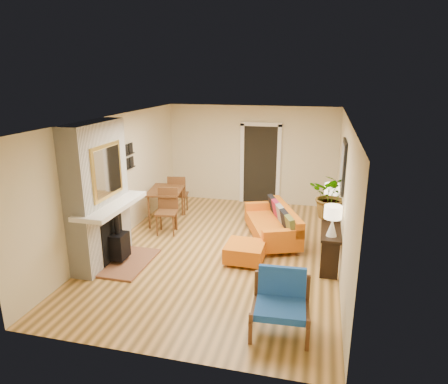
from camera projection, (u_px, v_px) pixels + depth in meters
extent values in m
plane|color=#D9A053|center=(222.00, 250.00, 7.99)|extent=(6.50, 6.50, 0.00)
plane|color=white|center=(221.00, 119.00, 7.25)|extent=(6.50, 6.50, 0.00)
plane|color=beige|center=(251.00, 155.00, 10.64)|extent=(4.50, 0.00, 4.50)
plane|color=beige|center=(152.00, 262.00, 4.60)|extent=(4.50, 0.00, 4.50)
plane|color=beige|center=(115.00, 180.00, 8.14)|extent=(0.00, 6.50, 6.50)
plane|color=beige|center=(344.00, 196.00, 7.10)|extent=(0.00, 6.50, 6.50)
cube|color=black|center=(260.00, 165.00, 10.63)|extent=(0.88, 0.06, 2.10)
cube|color=white|center=(242.00, 164.00, 10.73)|extent=(0.10, 0.08, 2.18)
cube|color=white|center=(279.00, 166.00, 10.51)|extent=(0.10, 0.08, 2.18)
cube|color=white|center=(261.00, 124.00, 10.31)|extent=(1.08, 0.08, 0.10)
cube|color=black|center=(343.00, 166.00, 7.35)|extent=(0.04, 0.85, 0.95)
cube|color=slate|center=(342.00, 166.00, 7.36)|extent=(0.01, 0.70, 0.80)
cube|color=black|center=(124.00, 171.00, 8.42)|extent=(0.06, 0.95, 0.02)
cube|color=black|center=(123.00, 157.00, 8.33)|extent=(0.06, 0.95, 0.02)
cube|color=white|center=(95.00, 164.00, 7.00)|extent=(0.42, 1.50, 1.48)
cube|color=white|center=(101.00, 233.00, 7.37)|extent=(0.42, 1.50, 1.12)
cube|color=white|center=(111.00, 205.00, 7.15)|extent=(0.60, 1.68, 0.08)
cube|color=black|center=(112.00, 240.00, 7.35)|extent=(0.03, 0.72, 0.78)
cube|color=brown|center=(129.00, 262.00, 7.41)|extent=(0.75, 1.30, 0.04)
cube|color=black|center=(119.00, 246.00, 7.36)|extent=(0.30, 0.36, 0.48)
cylinder|color=black|center=(117.00, 223.00, 7.23)|extent=(0.10, 0.10, 0.40)
cube|color=gold|center=(107.00, 171.00, 6.98)|extent=(0.04, 0.95, 0.95)
cube|color=silver|center=(108.00, 171.00, 6.97)|extent=(0.01, 0.82, 0.82)
cylinder|color=silver|center=(266.00, 254.00, 7.70)|extent=(0.05, 0.05, 0.09)
cylinder|color=silver|center=(297.00, 252.00, 7.78)|extent=(0.05, 0.05, 0.09)
cylinder|color=silver|center=(249.00, 223.00, 9.28)|extent=(0.05, 0.05, 0.09)
cylinder|color=silver|center=(275.00, 222.00, 9.36)|extent=(0.05, 0.05, 0.09)
cube|color=#D86114|center=(271.00, 229.00, 8.48)|extent=(1.45, 2.05, 0.27)
cube|color=#D86114|center=(286.00, 215.00, 8.43)|extent=(0.86, 1.82, 0.31)
cube|color=#D86114|center=(283.00, 234.00, 7.60)|extent=(0.81, 0.45, 0.18)
cube|color=#D86114|center=(263.00, 206.00, 9.23)|extent=(0.81, 0.45, 0.18)
cube|color=brown|center=(291.00, 226.00, 7.73)|extent=(0.30, 0.40, 0.37)
cube|color=black|center=(286.00, 219.00, 8.07)|extent=(0.30, 0.40, 0.37)
cube|color=gray|center=(281.00, 214.00, 8.41)|extent=(0.30, 0.40, 0.37)
cube|color=maroon|center=(277.00, 209.00, 8.70)|extent=(0.30, 0.40, 0.37)
cube|color=black|center=(273.00, 204.00, 9.04)|extent=(0.30, 0.40, 0.37)
cylinder|color=silver|center=(226.00, 265.00, 7.29)|extent=(0.03, 0.03, 0.06)
cylinder|color=silver|center=(257.00, 269.00, 7.15)|extent=(0.03, 0.03, 0.06)
cylinder|color=silver|center=(234.00, 252.00, 7.82)|extent=(0.03, 0.03, 0.06)
cylinder|color=silver|center=(262.00, 255.00, 7.68)|extent=(0.03, 0.03, 0.06)
cube|color=#D86114|center=(245.00, 251.00, 7.44)|extent=(0.71, 0.71, 0.30)
cube|color=brown|center=(253.00, 309.00, 5.44)|extent=(0.09, 0.76, 0.05)
cube|color=brown|center=(250.00, 329.00, 5.15)|extent=(0.05, 0.05, 0.44)
cube|color=brown|center=(256.00, 293.00, 5.74)|extent=(0.05, 0.05, 0.71)
cube|color=brown|center=(308.00, 315.00, 5.32)|extent=(0.09, 0.76, 0.05)
cube|color=brown|center=(308.00, 335.00, 5.03)|extent=(0.05, 0.05, 0.44)
cube|color=brown|center=(307.00, 298.00, 5.62)|extent=(0.05, 0.05, 0.71)
cube|color=blue|center=(280.00, 308.00, 5.36)|extent=(0.70, 0.66, 0.10)
cube|color=blue|center=(282.00, 281.00, 5.58)|extent=(0.67, 0.21, 0.41)
cube|color=brown|center=(166.00, 190.00, 9.28)|extent=(0.90, 1.16, 0.04)
cylinder|color=brown|center=(149.00, 213.00, 8.98)|extent=(0.05, 0.05, 0.76)
cylinder|color=brown|center=(175.00, 213.00, 8.94)|extent=(0.05, 0.05, 0.76)
cylinder|color=brown|center=(159.00, 200.00, 9.85)|extent=(0.05, 0.05, 0.76)
cylinder|color=brown|center=(182.00, 201.00, 9.81)|extent=(0.05, 0.05, 0.76)
cube|color=brown|center=(167.00, 213.00, 8.70)|extent=(0.51, 0.51, 0.04)
cube|color=brown|center=(168.00, 198.00, 8.82)|extent=(0.45, 0.11, 0.49)
cylinder|color=brown|center=(157.00, 226.00, 8.61)|extent=(0.04, 0.04, 0.47)
cylinder|color=brown|center=(173.00, 226.00, 8.58)|extent=(0.04, 0.04, 0.47)
cylinder|color=brown|center=(161.00, 220.00, 8.95)|extent=(0.04, 0.04, 0.47)
cylinder|color=brown|center=(177.00, 220.00, 8.92)|extent=(0.04, 0.04, 0.47)
cube|color=brown|center=(179.00, 194.00, 10.01)|extent=(0.51, 0.51, 0.04)
cube|color=brown|center=(177.00, 187.00, 9.73)|extent=(0.45, 0.11, 0.49)
cylinder|color=brown|center=(170.00, 206.00, 9.92)|extent=(0.04, 0.04, 0.47)
cylinder|color=brown|center=(185.00, 206.00, 9.90)|extent=(0.04, 0.04, 0.47)
cylinder|color=brown|center=(173.00, 201.00, 10.27)|extent=(0.04, 0.04, 0.47)
cylinder|color=brown|center=(187.00, 202.00, 10.24)|extent=(0.04, 0.04, 0.47)
cube|color=black|center=(331.00, 223.00, 7.46)|extent=(0.34, 1.85, 0.05)
cube|color=black|center=(330.00, 261.00, 6.77)|extent=(0.30, 0.04, 0.68)
cube|color=black|center=(329.00, 225.00, 8.35)|extent=(0.30, 0.04, 0.68)
cone|color=white|center=(332.00, 228.00, 6.78)|extent=(0.18, 0.18, 0.30)
cylinder|color=white|center=(333.00, 218.00, 6.73)|extent=(0.03, 0.03, 0.06)
cylinder|color=#FFEABF|center=(333.00, 212.00, 6.70)|extent=(0.30, 0.30, 0.22)
cone|color=white|center=(331.00, 202.00, 8.12)|extent=(0.18, 0.18, 0.30)
cylinder|color=white|center=(332.00, 194.00, 8.07)|extent=(0.03, 0.03, 0.06)
cylinder|color=#FFEABF|center=(332.00, 189.00, 8.04)|extent=(0.30, 0.30, 0.22)
imported|color=#1E5919|center=(332.00, 196.00, 7.54)|extent=(0.96, 0.88, 0.89)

